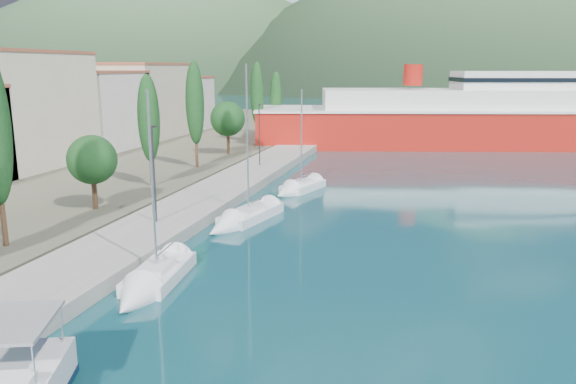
# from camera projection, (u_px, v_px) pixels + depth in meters

# --- Properties ---
(ground) EXTENTS (1400.00, 1400.00, 0.00)m
(ground) POSITION_uv_depth(u_px,v_px,m) (402.00, 112.00, 132.47)
(ground) COLOR #11414A
(quay) EXTENTS (5.00, 88.00, 0.80)m
(quay) POSITION_uv_depth(u_px,v_px,m) (219.00, 192.00, 45.91)
(quay) COLOR gray
(quay) RESTS_ON ground
(town_buildings) EXTENTS (9.20, 69.20, 11.30)m
(town_buildings) POSITION_uv_depth(u_px,v_px,m) (57.00, 113.00, 60.81)
(town_buildings) COLOR beige
(town_buildings) RESTS_ON land_strip
(tree_row) EXTENTS (3.92, 61.87, 10.76)m
(tree_row) POSITION_uv_depth(u_px,v_px,m) (185.00, 118.00, 52.39)
(tree_row) COLOR #47301E
(tree_row) RESTS_ON land_strip
(lamp_posts) EXTENTS (0.15, 45.70, 6.06)m
(lamp_posts) POSITION_uv_depth(u_px,v_px,m) (150.00, 172.00, 34.47)
(lamp_posts) COLOR #2D2D33
(lamp_posts) RESTS_ON quay
(sailboat_near) EXTENTS (2.85, 7.32, 10.26)m
(sailboat_near) POSITION_uv_depth(u_px,v_px,m) (146.00, 287.00, 26.35)
(sailboat_near) COLOR silver
(sailboat_near) RESTS_ON ground
(sailboat_mid) EXTENTS (3.77, 8.21, 11.44)m
(sailboat_mid) POSITION_uv_depth(u_px,v_px,m) (236.00, 222.00, 37.57)
(sailboat_mid) COLOR silver
(sailboat_mid) RESTS_ON ground
(sailboat_far) EXTENTS (3.82, 6.71, 9.41)m
(sailboat_far) POSITION_uv_depth(u_px,v_px,m) (294.00, 190.00, 47.30)
(sailboat_far) COLOR silver
(sailboat_far) RESTS_ON ground
(ferry) EXTENTS (58.37, 25.09, 11.35)m
(ferry) POSITION_uv_depth(u_px,v_px,m) (471.00, 120.00, 75.25)
(ferry) COLOR #A81910
(ferry) RESTS_ON ground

